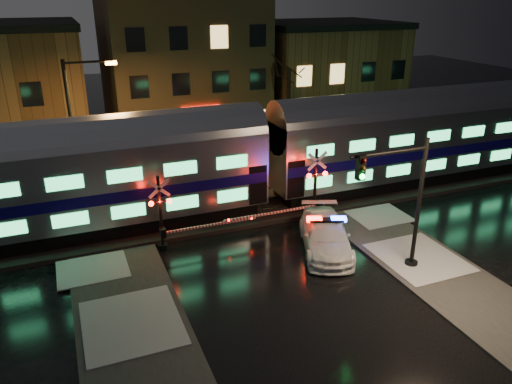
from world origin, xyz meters
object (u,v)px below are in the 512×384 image
(traffic_light, at_px, (402,205))
(streetlight, at_px, (77,126))
(crossing_signal_right, at_px, (309,194))
(police_car, at_px, (326,235))
(crossing_signal_left, at_px, (169,220))

(traffic_light, height_order, streetlight, streetlight)
(crossing_signal_right, distance_m, traffic_light, 6.04)
(police_car, bearing_deg, traffic_light, -36.24)
(crossing_signal_right, height_order, crossing_signal_left, crossing_signal_right)
(police_car, xyz_separation_m, traffic_light, (1.86, -2.89, 2.41))
(crossing_signal_right, xyz_separation_m, traffic_light, (1.29, -5.71, 1.49))
(traffic_light, xyz_separation_m, streetlight, (-11.95, 12.40, 1.59))
(crossing_signal_right, relative_size, crossing_signal_left, 1.10)
(crossing_signal_right, relative_size, traffic_light, 0.97)
(crossing_signal_left, bearing_deg, crossing_signal_right, 0.07)
(crossing_signal_left, height_order, streetlight, streetlight)
(police_car, height_order, crossing_signal_left, crossing_signal_left)
(police_car, relative_size, crossing_signal_left, 1.08)
(police_car, height_order, streetlight, streetlight)
(crossing_signal_right, xyz_separation_m, streetlight, (-10.66, 6.69, 3.08))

